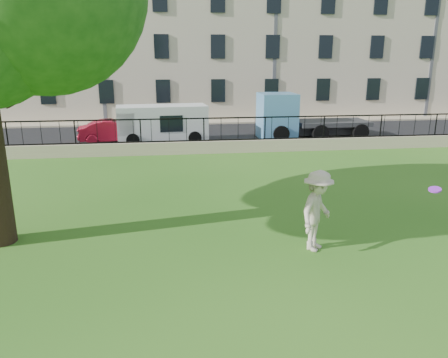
{
  "coord_description": "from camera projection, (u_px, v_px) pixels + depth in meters",
  "views": [
    {
      "loc": [
        -1.75,
        -8.77,
        4.55
      ],
      "look_at": [
        -0.14,
        3.5,
        1.06
      ],
      "focal_mm": 35.0,
      "sensor_mm": 36.0,
      "label": 1
    }
  ],
  "objects": [
    {
      "name": "ground",
      "position": [
        250.0,
        266.0,
        9.82
      ],
      "size": [
        120.0,
        120.0,
        0.0
      ],
      "primitive_type": "plane",
      "color": "#276017",
      "rests_on": "ground"
    },
    {
      "name": "retaining_wall",
      "position": [
        204.0,
        147.0,
        21.19
      ],
      "size": [
        50.0,
        0.4,
        0.6
      ],
      "primitive_type": "cube",
      "color": "tan",
      "rests_on": "ground"
    },
    {
      "name": "iron_railing",
      "position": [
        204.0,
        130.0,
        20.96
      ],
      "size": [
        50.0,
        0.05,
        1.13
      ],
      "color": "black",
      "rests_on": "retaining_wall"
    },
    {
      "name": "street",
      "position": [
        197.0,
        136.0,
        25.76
      ],
      "size": [
        60.0,
        9.0,
        0.01
      ],
      "primitive_type": "cube",
      "color": "black",
      "rests_on": "ground"
    },
    {
      "name": "sidewalk",
      "position": [
        192.0,
        123.0,
        30.71
      ],
      "size": [
        60.0,
        1.4,
        0.12
      ],
      "primitive_type": "cube",
      "color": "tan",
      "rests_on": "ground"
    },
    {
      "name": "building_row",
      "position": [
        186.0,
        25.0,
        34.25
      ],
      "size": [
        56.4,
        10.4,
        13.8
      ],
      "color": "beige",
      "rests_on": "ground"
    },
    {
      "name": "man",
      "position": [
        317.0,
        211.0,
        10.42
      ],
      "size": [
        1.4,
        1.45,
        1.98
      ],
      "primitive_type": "imported",
      "rotation": [
        0.0,
        0.0,
        0.84
      ],
      "color": "beige",
      "rests_on": "ground"
    },
    {
      "name": "frisbee",
      "position": [
        435.0,
        190.0,
        9.52
      ],
      "size": [
        0.33,
        0.34,
        0.12
      ],
      "primitive_type": "cylinder",
      "rotation": [
        0.21,
        -0.14,
        -0.3
      ],
      "color": "#9B27DD"
    },
    {
      "name": "red_sedan",
      "position": [
        114.0,
        131.0,
        23.77
      ],
      "size": [
        3.87,
        1.73,
        1.23
      ],
      "primitive_type": "imported",
      "rotation": [
        0.0,
        0.0,
        1.69
      ],
      "color": "#B2162E",
      "rests_on": "street"
    },
    {
      "name": "white_van",
      "position": [
        162.0,
        124.0,
        23.68
      ],
      "size": [
        4.93,
        2.28,
        2.01
      ],
      "primitive_type": "cube",
      "rotation": [
        0.0,
        0.0,
        0.09
      ],
      "color": "white",
      "rests_on": "street"
    },
    {
      "name": "blue_truck",
      "position": [
        312.0,
        116.0,
        24.99
      ],
      "size": [
        6.11,
        2.19,
        2.56
      ],
      "primitive_type": "cube",
      "rotation": [
        0.0,
        0.0,
        0.0
      ],
      "color": "#5592C7",
      "rests_on": "street"
    }
  ]
}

